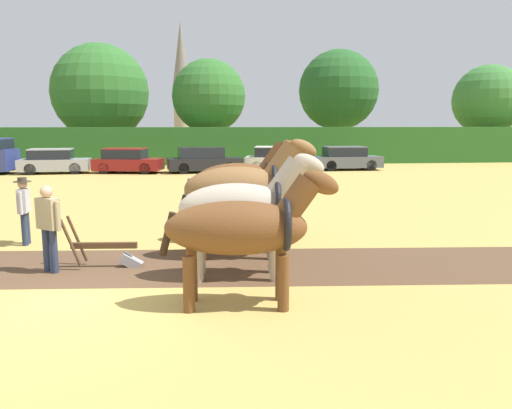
% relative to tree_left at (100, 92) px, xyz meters
% --- Properties ---
extents(ground_plane, '(240.00, 240.00, 0.00)m').
position_rel_tree_left_xyz_m(ground_plane, '(5.62, -32.81, -5.30)').
color(ground_plane, tan).
extents(plowed_furrow_strip, '(25.25, 4.61, 0.01)m').
position_rel_tree_left_xyz_m(plowed_furrow_strip, '(4.68, -30.85, -5.30)').
color(plowed_furrow_strip, brown).
rests_on(plowed_furrow_strip, ground).
extents(hedgerow, '(60.87, 1.51, 2.63)m').
position_rel_tree_left_xyz_m(hedgerow, '(5.62, -5.07, -3.98)').
color(hedgerow, '#286023').
rests_on(hedgerow, ground).
extents(tree_left, '(7.49, 7.49, 9.05)m').
position_rel_tree_left_xyz_m(tree_left, '(0.00, 0.00, 0.00)').
color(tree_left, brown).
rests_on(tree_left, ground).
extents(tree_center_left, '(5.61, 5.61, 7.77)m').
position_rel_tree_left_xyz_m(tree_center_left, '(8.42, -1.87, -0.35)').
color(tree_center_left, brown).
rests_on(tree_center_left, ground).
extents(tree_center, '(6.64, 6.64, 8.99)m').
position_rel_tree_left_xyz_m(tree_center, '(19.29, 0.72, 0.36)').
color(tree_center, '#4C3823').
rests_on(tree_center, ground).
extents(tree_center_right, '(5.71, 5.71, 7.68)m').
position_rel_tree_left_xyz_m(tree_center_right, '(31.43, -1.31, -0.48)').
color(tree_center_right, '#4C3823').
rests_on(tree_center_right, ground).
extents(church_spire, '(2.70, 2.70, 17.55)m').
position_rel_tree_left_xyz_m(church_spire, '(5.09, 34.78, 3.89)').
color(church_spire, gray).
rests_on(church_spire, ground).
extents(draft_horse_lead_left, '(2.87, 1.06, 2.24)m').
position_rel_tree_left_xyz_m(draft_horse_lead_left, '(8.38, -33.39, -4.03)').
color(draft_horse_lead_left, brown).
rests_on(draft_horse_lead_left, ground).
extents(draft_horse_lead_right, '(2.86, 1.13, 2.41)m').
position_rel_tree_left_xyz_m(draft_horse_lead_right, '(8.50, -31.89, -3.96)').
color(draft_horse_lead_right, '#B2A38E').
rests_on(draft_horse_lead_right, ground).
extents(draft_horse_trail_left, '(2.99, 1.19, 2.63)m').
position_rel_tree_left_xyz_m(draft_horse_trail_left, '(8.62, -30.39, -3.81)').
color(draft_horse_trail_left, brown).
rests_on(draft_horse_trail_left, ground).
extents(draft_horse_trail_right, '(2.85, 1.18, 2.57)m').
position_rel_tree_left_xyz_m(draft_horse_trail_right, '(8.73, -28.89, -3.85)').
color(draft_horse_trail_right, brown).
rests_on(draft_horse_trail_right, ground).
extents(plow, '(1.58, 0.49, 1.13)m').
position_rel_tree_left_xyz_m(plow, '(5.89, -30.94, -4.98)').
color(plow, '#4C331E').
rests_on(plow, ground).
extents(farmer_at_plow, '(0.55, 0.47, 1.71)m').
position_rel_tree_left_xyz_m(farmer_at_plow, '(4.79, -31.17, -4.30)').
color(farmer_at_plow, '#28334C').
rests_on(farmer_at_plow, ground).
extents(farmer_beside_team, '(0.42, 0.58, 1.66)m').
position_rel_tree_left_xyz_m(farmer_beside_team, '(9.22, -27.31, -4.34)').
color(farmer_beside_team, '#4C4C4C').
rests_on(farmer_beside_team, ground).
extents(farmer_onlooker_right, '(0.41, 0.64, 1.62)m').
position_rel_tree_left_xyz_m(farmer_onlooker_right, '(3.54, -28.76, -4.36)').
color(farmer_onlooker_right, '#28334C').
rests_on(farmer_onlooker_right, ground).
extents(parked_car_left, '(4.04, 2.06, 1.44)m').
position_rel_tree_left_xyz_m(parked_car_left, '(-0.81, -10.78, -4.60)').
color(parked_car_left, '#9E9EA8').
rests_on(parked_car_left, ground).
extents(parked_car_center_left, '(4.13, 2.45, 1.45)m').
position_rel_tree_left_xyz_m(parked_car_center_left, '(3.43, -10.92, -4.60)').
color(parked_car_center_left, maroon).
rests_on(parked_car_center_left, ground).
extents(parked_car_center, '(4.56, 2.38, 1.49)m').
position_rel_tree_left_xyz_m(parked_car_center, '(7.89, -11.04, -4.58)').
color(parked_car_center, black).
rests_on(parked_car_center, ground).
extents(parked_car_center_right, '(4.29, 2.57, 1.50)m').
position_rel_tree_left_xyz_m(parked_car_center_right, '(12.43, -10.51, -4.58)').
color(parked_car_center_right, silver).
rests_on(parked_car_center_right, ground).
extents(parked_car_right, '(4.14, 1.88, 1.48)m').
position_rel_tree_left_xyz_m(parked_car_right, '(16.84, -10.41, -4.59)').
color(parked_car_right, '#565B66').
rests_on(parked_car_right, ground).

